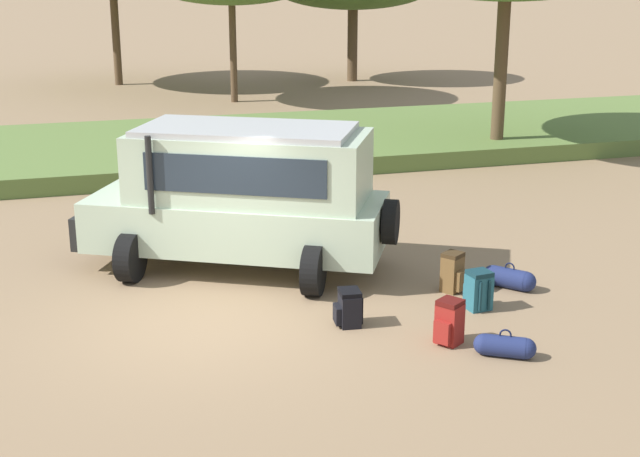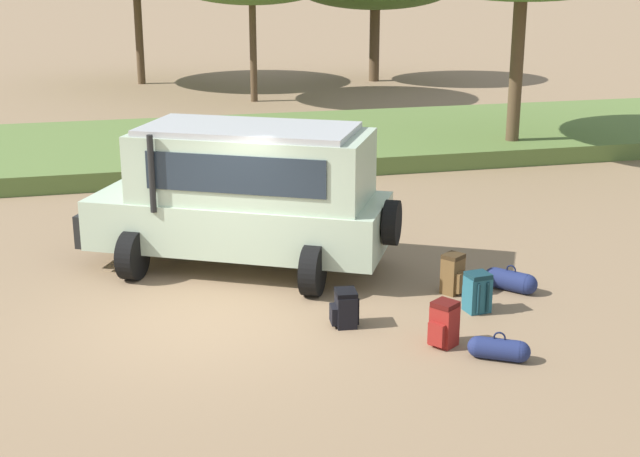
{
  "view_description": "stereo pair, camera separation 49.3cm",
  "coord_description": "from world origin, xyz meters",
  "px_view_note": "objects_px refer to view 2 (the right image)",
  "views": [
    {
      "loc": [
        -1.76,
        -11.88,
        5.05
      ],
      "look_at": [
        1.95,
        0.9,
        1.0
      ],
      "focal_mm": 50.0,
      "sensor_mm": 36.0,
      "label": 1
    },
    {
      "loc": [
        -1.29,
        -12.01,
        5.05
      ],
      "look_at": [
        1.95,
        0.9,
        1.0
      ],
      "focal_mm": 50.0,
      "sensor_mm": 36.0,
      "label": 2
    }
  ],
  "objects_px": {
    "safari_vehicle": "(245,194)",
    "duffel_bag_low_black_case": "(510,281)",
    "backpack_near_rear_wheel": "(477,292)",
    "duffel_bag_soft_canvas": "(499,349)",
    "backpack_beside_front_wheel": "(453,274)",
    "backpack_outermost": "(345,308)",
    "backpack_cluster_center": "(444,324)"
  },
  "relations": [
    {
      "from": "safari_vehicle",
      "to": "backpack_beside_front_wheel",
      "type": "relative_size",
      "value": 8.32
    },
    {
      "from": "safari_vehicle",
      "to": "duffel_bag_low_black_case",
      "type": "relative_size",
      "value": 7.07
    },
    {
      "from": "duffel_bag_soft_canvas",
      "to": "safari_vehicle",
      "type": "bearing_deg",
      "value": 120.57
    },
    {
      "from": "backpack_near_rear_wheel",
      "to": "duffel_bag_low_black_case",
      "type": "relative_size",
      "value": 0.8
    },
    {
      "from": "backpack_outermost",
      "to": "duffel_bag_soft_canvas",
      "type": "xyz_separation_m",
      "value": [
        1.65,
        -1.59,
        -0.11
      ]
    },
    {
      "from": "backpack_beside_front_wheel",
      "to": "backpack_outermost",
      "type": "relative_size",
      "value": 1.2
    },
    {
      "from": "safari_vehicle",
      "to": "backpack_beside_front_wheel",
      "type": "height_order",
      "value": "safari_vehicle"
    },
    {
      "from": "backpack_near_rear_wheel",
      "to": "duffel_bag_low_black_case",
      "type": "bearing_deg",
      "value": 37.42
    },
    {
      "from": "backpack_outermost",
      "to": "duffel_bag_soft_canvas",
      "type": "distance_m",
      "value": 2.29
    },
    {
      "from": "backpack_beside_front_wheel",
      "to": "backpack_near_rear_wheel",
      "type": "xyz_separation_m",
      "value": [
        0.06,
        -0.78,
        -0.02
      ]
    },
    {
      "from": "duffel_bag_soft_canvas",
      "to": "backpack_near_rear_wheel",
      "type": "bearing_deg",
      "value": 76.25
    },
    {
      "from": "backpack_cluster_center",
      "to": "backpack_outermost",
      "type": "relative_size",
      "value": 1.19
    },
    {
      "from": "backpack_beside_front_wheel",
      "to": "backpack_outermost",
      "type": "bearing_deg",
      "value": -157.45
    },
    {
      "from": "safari_vehicle",
      "to": "backpack_outermost",
      "type": "height_order",
      "value": "safari_vehicle"
    },
    {
      "from": "safari_vehicle",
      "to": "backpack_cluster_center",
      "type": "bearing_deg",
      "value": -61.55
    },
    {
      "from": "backpack_cluster_center",
      "to": "safari_vehicle",
      "type": "bearing_deg",
      "value": 118.45
    },
    {
      "from": "backpack_near_rear_wheel",
      "to": "duffel_bag_low_black_case",
      "type": "xyz_separation_m",
      "value": [
        0.87,
        0.67,
        -0.13
      ]
    },
    {
      "from": "duffel_bag_soft_canvas",
      "to": "backpack_cluster_center",
      "type": "bearing_deg",
      "value": 132.06
    },
    {
      "from": "duffel_bag_soft_canvas",
      "to": "backpack_beside_front_wheel",
      "type": "bearing_deg",
      "value": 81.98
    },
    {
      "from": "safari_vehicle",
      "to": "backpack_beside_front_wheel",
      "type": "distance_m",
      "value": 3.69
    },
    {
      "from": "safari_vehicle",
      "to": "backpack_beside_front_wheel",
      "type": "bearing_deg",
      "value": -34.09
    },
    {
      "from": "duffel_bag_low_black_case",
      "to": "duffel_bag_soft_canvas",
      "type": "distance_m",
      "value": 2.63
    },
    {
      "from": "backpack_beside_front_wheel",
      "to": "duffel_bag_soft_canvas",
      "type": "distance_m",
      "value": 2.44
    },
    {
      "from": "backpack_beside_front_wheel",
      "to": "duffel_bag_low_black_case",
      "type": "distance_m",
      "value": 0.95
    },
    {
      "from": "safari_vehicle",
      "to": "backpack_cluster_center",
      "type": "xyz_separation_m",
      "value": [
        2.06,
        -3.81,
        -0.99
      ]
    },
    {
      "from": "backpack_near_rear_wheel",
      "to": "duffel_bag_soft_canvas",
      "type": "bearing_deg",
      "value": -103.75
    },
    {
      "from": "duffel_bag_low_black_case",
      "to": "duffel_bag_soft_canvas",
      "type": "xyz_separation_m",
      "value": [
        -1.27,
        -2.3,
        -0.02
      ]
    },
    {
      "from": "backpack_cluster_center",
      "to": "backpack_near_rear_wheel",
      "type": "xyz_separation_m",
      "value": [
        0.94,
        1.04,
        -0.01
      ]
    },
    {
      "from": "safari_vehicle",
      "to": "backpack_near_rear_wheel",
      "type": "height_order",
      "value": "safari_vehicle"
    },
    {
      "from": "backpack_outermost",
      "to": "backpack_near_rear_wheel",
      "type": "bearing_deg",
      "value": 1.3
    },
    {
      "from": "backpack_cluster_center",
      "to": "duffel_bag_soft_canvas",
      "type": "bearing_deg",
      "value": -47.94
    },
    {
      "from": "backpack_near_rear_wheel",
      "to": "backpack_outermost",
      "type": "distance_m",
      "value": 2.05
    }
  ]
}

